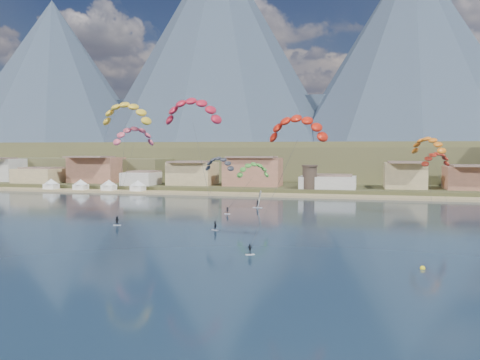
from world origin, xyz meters
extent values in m
plane|color=black|center=(0.00, 0.00, 0.00)|extent=(2400.00, 2400.00, 0.00)
cube|color=tan|center=(0.00, 106.00, 0.25)|extent=(2200.00, 12.00, 0.90)
cube|color=#4C4729|center=(0.00, 560.00, 0.00)|extent=(2200.00, 900.00, 4.00)
cube|color=brown|center=(40.00, 220.00, 9.50)|extent=(320.00, 150.00, 15.00)
cube|color=brown|center=(-40.00, 260.00, 11.00)|extent=(380.00, 170.00, 18.00)
cone|color=#2C3749|center=(-560.00, 780.00, 152.00)|extent=(400.00, 400.00, 300.00)
cone|color=#2C3749|center=(-240.00, 820.00, 202.00)|extent=(460.00, 460.00, 400.00)
cone|color=#2C3749|center=(100.00, 840.00, 182.00)|extent=(440.00, 440.00, 360.00)
cube|color=#2C3749|center=(0.00, 900.00, 57.00)|extent=(2000.00, 200.00, 110.00)
cylinder|color=#47382D|center=(5.00, 114.00, 6.00)|extent=(5.20, 5.20, 8.00)
cylinder|color=#47382D|center=(5.00, 114.00, 10.30)|extent=(5.82, 5.82, 0.60)
cube|color=white|center=(-95.00, 106.00, 1.70)|extent=(4.50, 4.50, 2.00)
pyramid|color=white|center=(-95.00, 106.00, 4.70)|extent=(6.40, 6.40, 2.00)
cube|color=white|center=(-82.00, 106.00, 1.70)|extent=(4.50, 4.50, 2.00)
pyramid|color=white|center=(-82.00, 106.00, 4.70)|extent=(6.40, 6.40, 2.00)
cube|color=white|center=(-70.00, 106.00, 1.70)|extent=(4.50, 4.50, 2.00)
pyramid|color=white|center=(-70.00, 106.00, 4.70)|extent=(6.40, 6.40, 2.00)
cube|color=white|center=(-58.00, 106.00, 1.70)|extent=(4.50, 4.50, 2.00)
pyramid|color=white|center=(-58.00, 106.00, 4.70)|extent=(6.40, 6.40, 2.00)
cube|color=silver|center=(-4.73, 30.56, 0.05)|extent=(1.66, 1.03, 0.11)
imported|color=black|center=(-4.73, 30.56, 1.02)|extent=(0.78, 0.65, 1.83)
cylinder|color=#262626|center=(-8.75, 35.45, 11.63)|extent=(0.05, 0.05, 24.45)
cube|color=silver|center=(-26.78, 31.63, 0.05)|extent=(1.64, 0.67, 0.11)
imported|color=black|center=(-26.78, 31.63, 1.02)|extent=(0.97, 0.80, 1.84)
cylinder|color=#262626|center=(-28.98, 38.37, 11.72)|extent=(0.05, 0.05, 25.43)
cube|color=silver|center=(7.12, 9.95, 0.05)|extent=(1.44, 0.92, 0.09)
imported|color=black|center=(7.12, 9.95, 0.89)|extent=(1.01, 0.72, 1.60)
cylinder|color=#262626|center=(10.05, 14.90, 9.30)|extent=(0.05, 0.05, 20.16)
cube|color=silver|center=(-9.09, 55.09, 0.05)|extent=(1.41, 0.44, 0.09)
imported|color=black|center=(-9.09, 55.09, 0.90)|extent=(1.05, 0.62, 1.62)
cylinder|color=#262626|center=(-6.98, 60.36, 4.92)|extent=(0.05, 0.05, 13.76)
cylinder|color=#262626|center=(-30.59, 43.81, 8.83)|extent=(0.04, 0.04, 18.84)
cylinder|color=#262626|center=(-11.20, 51.19, 5.60)|extent=(0.04, 0.04, 13.27)
cylinder|color=#262626|center=(38.62, 59.46, 7.77)|extent=(0.04, 0.04, 16.95)
cylinder|color=#262626|center=(40.66, 60.94, 6.21)|extent=(0.04, 0.04, 14.28)
cube|color=silver|center=(-4.56, 69.82, 0.07)|extent=(2.78, 1.56, 0.13)
imported|color=black|center=(-4.56, 69.82, 1.09)|extent=(1.08, 0.87, 1.92)
cube|color=white|center=(-4.11, 69.82, 2.47)|extent=(1.87, 3.08, 4.59)
sphere|color=yellow|center=(31.61, 6.78, 0.12)|extent=(0.69, 0.69, 0.69)
camera|label=1|loc=(23.82, -62.32, 15.93)|focal=36.89mm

